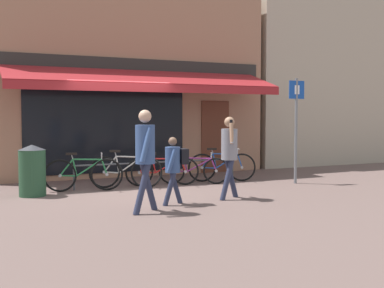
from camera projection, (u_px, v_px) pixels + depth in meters
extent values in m
plane|color=brown|center=(134.00, 191.00, 10.68)|extent=(160.00, 160.00, 0.00)
cube|color=#9E7056|center=(122.00, 83.00, 14.45)|extent=(7.89, 3.00, 5.30)
cube|color=black|center=(108.00, 131.00, 12.80)|extent=(4.34, 0.04, 2.20)
cube|color=#5B2D1E|center=(215.00, 137.00, 14.17)|extent=(0.90, 0.04, 2.10)
cube|color=#282623|center=(138.00, 67.00, 13.06)|extent=(7.49, 0.06, 0.44)
cube|color=maroon|center=(148.00, 77.00, 12.41)|extent=(7.10, 1.53, 0.50)
cube|color=maroon|center=(158.00, 88.00, 11.74)|extent=(7.10, 0.03, 0.20)
cube|color=tan|center=(322.00, 85.00, 18.26)|extent=(7.74, 4.00, 5.69)
cylinder|color=#47494F|center=(159.00, 162.00, 11.59)|extent=(4.17, 0.04, 0.04)
cylinder|color=#47494F|center=(74.00, 178.00, 10.75)|extent=(0.04, 0.04, 0.55)
cylinder|color=#47494F|center=(232.00, 170.00, 12.46)|extent=(0.04, 0.04, 0.55)
torus|color=black|center=(107.00, 174.00, 10.74)|extent=(0.72, 0.23, 0.72)
cylinder|color=#9E9EA3|center=(107.00, 174.00, 10.74)|extent=(0.08, 0.08, 0.07)
torus|color=black|center=(60.00, 176.00, 10.53)|extent=(0.72, 0.23, 0.72)
cylinder|color=#9E9EA3|center=(60.00, 176.00, 10.53)|extent=(0.08, 0.08, 0.07)
cylinder|color=#23703D|center=(89.00, 168.00, 10.66)|extent=(0.56, 0.14, 0.38)
cylinder|color=#23703D|center=(87.00, 159.00, 10.64)|extent=(0.62, 0.17, 0.05)
cylinder|color=#23703D|center=(75.00, 168.00, 10.59)|extent=(0.12, 0.08, 0.38)
cylinder|color=#23703D|center=(68.00, 176.00, 10.56)|extent=(0.36, 0.11, 0.05)
cylinder|color=#23703D|center=(66.00, 167.00, 10.55)|extent=(0.31, 0.08, 0.37)
cylinder|color=#23703D|center=(104.00, 167.00, 10.73)|extent=(0.15, 0.08, 0.35)
cylinder|color=#9E9EA3|center=(72.00, 157.00, 10.57)|extent=(0.06, 0.04, 0.11)
cube|color=black|center=(71.00, 154.00, 10.57)|extent=(0.26, 0.15, 0.05)
cylinder|color=#9E9EA3|center=(102.00, 156.00, 10.71)|extent=(0.03, 0.04, 0.14)
cylinder|color=#9E9EA3|center=(102.00, 153.00, 10.71)|extent=(0.14, 0.51, 0.05)
torus|color=black|center=(146.00, 172.00, 11.10)|extent=(0.73, 0.47, 0.74)
cylinder|color=#9E9EA3|center=(146.00, 172.00, 11.10)|extent=(0.09, 0.09, 0.08)
torus|color=black|center=(104.00, 172.00, 11.13)|extent=(0.73, 0.47, 0.74)
cylinder|color=#9E9EA3|center=(104.00, 172.00, 11.13)|extent=(0.09, 0.09, 0.08)
cylinder|color=#BCB7B2|center=(131.00, 165.00, 11.12)|extent=(0.53, 0.23, 0.39)
cylinder|color=#BCB7B2|center=(129.00, 157.00, 11.14)|extent=(0.55, 0.31, 0.05)
cylinder|color=#BCB7B2|center=(118.00, 165.00, 11.13)|extent=(0.08, 0.13, 0.39)
cylinder|color=#BCB7B2|center=(112.00, 172.00, 11.12)|extent=(0.32, 0.19, 0.05)
cylinder|color=#BCB7B2|center=(110.00, 164.00, 11.14)|extent=(0.30, 0.11, 0.38)
cylinder|color=#BCB7B2|center=(144.00, 165.00, 11.11)|extent=(0.12, 0.14, 0.36)
cylinder|color=#9E9EA3|center=(116.00, 154.00, 11.16)|extent=(0.05, 0.06, 0.11)
cube|color=black|center=(115.00, 151.00, 11.17)|extent=(0.26, 0.20, 0.06)
cylinder|color=#9E9EA3|center=(142.00, 154.00, 11.14)|extent=(0.04, 0.05, 0.14)
cylinder|color=#9E9EA3|center=(142.00, 151.00, 11.14)|extent=(0.26, 0.47, 0.10)
torus|color=black|center=(185.00, 171.00, 11.55)|extent=(0.67, 0.26, 0.67)
cylinder|color=#9E9EA3|center=(185.00, 171.00, 11.55)|extent=(0.08, 0.08, 0.08)
torus|color=black|center=(139.00, 172.00, 11.34)|extent=(0.67, 0.26, 0.67)
cylinder|color=#9E9EA3|center=(139.00, 172.00, 11.34)|extent=(0.08, 0.08, 0.08)
cylinder|color=#B21E1E|center=(168.00, 166.00, 11.45)|extent=(0.60, 0.21, 0.36)
cylinder|color=#B21E1E|center=(166.00, 159.00, 11.42)|extent=(0.67, 0.20, 0.05)
cylinder|color=#B21E1E|center=(154.00, 166.00, 11.39)|extent=(0.12, 0.05, 0.35)
cylinder|color=#B21E1E|center=(147.00, 173.00, 11.38)|extent=(0.38, 0.13, 0.05)
cylinder|color=#B21E1E|center=(146.00, 166.00, 11.35)|extent=(0.32, 0.14, 0.35)
cylinder|color=#B21E1E|center=(183.00, 165.00, 11.52)|extent=(0.16, 0.04, 0.32)
cylinder|color=#9E9EA3|center=(152.00, 157.00, 11.34)|extent=(0.06, 0.03, 0.11)
cube|color=black|center=(151.00, 154.00, 11.33)|extent=(0.26, 0.16, 0.06)
cylinder|color=#9E9EA3|center=(181.00, 156.00, 11.47)|extent=(0.03, 0.04, 0.14)
cylinder|color=#9E9EA3|center=(181.00, 153.00, 11.46)|extent=(0.15, 0.51, 0.07)
torus|color=black|center=(216.00, 171.00, 11.74)|extent=(0.62, 0.35, 0.65)
cylinder|color=#9E9EA3|center=(216.00, 171.00, 11.74)|extent=(0.09, 0.09, 0.07)
torus|color=black|center=(172.00, 171.00, 11.75)|extent=(0.62, 0.35, 0.65)
cylinder|color=#9E9EA3|center=(172.00, 171.00, 11.75)|extent=(0.09, 0.09, 0.07)
cylinder|color=#892D7A|center=(199.00, 165.00, 11.74)|extent=(0.57, 0.27, 0.35)
cylinder|color=#892D7A|center=(198.00, 158.00, 11.74)|extent=(0.62, 0.32, 0.05)
cylinder|color=#892D7A|center=(186.00, 165.00, 11.74)|extent=(0.11, 0.10, 0.34)
cylinder|color=#892D7A|center=(179.00, 171.00, 11.74)|extent=(0.36, 0.19, 0.05)
cylinder|color=#892D7A|center=(178.00, 164.00, 11.75)|extent=(0.31, 0.15, 0.34)
cylinder|color=#892D7A|center=(214.00, 165.00, 11.74)|extent=(0.15, 0.11, 0.31)
cylinder|color=#9E9EA3|center=(183.00, 156.00, 11.74)|extent=(0.06, 0.05, 0.11)
cube|color=black|center=(183.00, 153.00, 11.74)|extent=(0.26, 0.19, 0.06)
cylinder|color=#9E9EA3|center=(211.00, 156.00, 11.74)|extent=(0.04, 0.04, 0.14)
cylinder|color=#9E9EA3|center=(211.00, 153.00, 11.74)|extent=(0.24, 0.48, 0.05)
torus|color=black|center=(242.00, 167.00, 12.24)|extent=(0.69, 0.30, 0.71)
cylinder|color=#9E9EA3|center=(242.00, 167.00, 12.24)|extent=(0.09, 0.08, 0.07)
torus|color=black|center=(202.00, 168.00, 12.16)|extent=(0.69, 0.30, 0.71)
cylinder|color=#9E9EA3|center=(202.00, 168.00, 12.16)|extent=(0.09, 0.08, 0.07)
cylinder|color=#1E4793|center=(227.00, 161.00, 12.20)|extent=(0.55, 0.23, 0.38)
cylinder|color=#1E4793|center=(225.00, 154.00, 12.19)|extent=(0.60, 0.25, 0.05)
cylinder|color=#1E4793|center=(215.00, 161.00, 12.18)|extent=(0.11, 0.08, 0.38)
cylinder|color=#1E4793|center=(209.00, 168.00, 12.18)|extent=(0.35, 0.16, 0.05)
cylinder|color=#1E4793|center=(208.00, 161.00, 12.17)|extent=(0.30, 0.14, 0.37)
cylinder|color=#1E4793|center=(240.00, 161.00, 12.23)|extent=(0.15, 0.09, 0.35)
cylinder|color=#9E9EA3|center=(212.00, 152.00, 12.17)|extent=(0.06, 0.04, 0.11)
cube|color=black|center=(212.00, 149.00, 12.16)|extent=(0.26, 0.18, 0.05)
cylinder|color=#9E9EA3|center=(238.00, 151.00, 12.21)|extent=(0.03, 0.04, 0.14)
cylinder|color=#9E9EA3|center=(238.00, 149.00, 12.21)|extent=(0.20, 0.50, 0.03)
cylinder|color=#282D47|center=(227.00, 180.00, 9.53)|extent=(0.34, 0.14, 0.82)
cylinder|color=#282D47|center=(231.00, 178.00, 9.80)|extent=(0.34, 0.14, 0.82)
cylinder|color=gray|center=(229.00, 144.00, 9.63)|extent=(0.36, 0.36, 0.62)
sphere|color=#A87A5B|center=(229.00, 122.00, 9.60)|extent=(0.21, 0.21, 0.21)
cylinder|color=gray|center=(228.00, 144.00, 9.83)|extent=(0.28, 0.17, 0.55)
cylinder|color=gray|center=(233.00, 138.00, 9.43)|extent=(0.20, 0.19, 0.27)
cylinder|color=#A87A5B|center=(232.00, 133.00, 9.41)|extent=(0.12, 0.18, 0.42)
cube|color=black|center=(231.00, 123.00, 9.45)|extent=(0.03, 0.07, 0.14)
cylinder|color=#282D47|center=(170.00, 189.00, 8.93)|extent=(0.27, 0.11, 0.63)
cylinder|color=#282D47|center=(176.00, 188.00, 9.14)|extent=(0.27, 0.11, 0.63)
cylinder|color=#334C7F|center=(173.00, 160.00, 9.00)|extent=(0.31, 0.31, 0.48)
sphere|color=brown|center=(173.00, 141.00, 8.98)|extent=(0.16, 0.16, 0.16)
cylinder|color=#334C7F|center=(174.00, 159.00, 9.18)|extent=(0.23, 0.12, 0.43)
cylinder|color=#334C7F|center=(172.00, 161.00, 8.82)|extent=(0.23, 0.12, 0.43)
cube|color=black|center=(183.00, 156.00, 9.07)|extent=(0.16, 0.25, 0.29)
cylinder|color=#282D47|center=(142.00, 189.00, 8.15)|extent=(0.36, 0.18, 0.88)
cylinder|color=#282D47|center=(149.00, 187.00, 8.45)|extent=(0.36, 0.18, 0.88)
cylinder|color=#334C7F|center=(145.00, 144.00, 8.26)|extent=(0.40, 0.40, 0.67)
sphere|color=tan|center=(145.00, 116.00, 8.23)|extent=(0.22, 0.22, 0.22)
cylinder|color=#334C7F|center=(144.00, 144.00, 8.47)|extent=(0.30, 0.20, 0.59)
cylinder|color=#334C7F|center=(146.00, 145.00, 8.04)|extent=(0.30, 0.20, 0.59)
cylinder|color=#23472D|center=(32.00, 173.00, 9.97)|extent=(0.54, 0.54, 0.96)
cone|color=#33353A|center=(32.00, 147.00, 9.94)|extent=(0.56, 0.56, 0.11)
cylinder|color=slate|center=(296.00, 131.00, 11.80)|extent=(0.07, 0.07, 2.58)
cube|color=#14429E|center=(297.00, 90.00, 11.73)|extent=(0.44, 0.02, 0.44)
cube|color=white|center=(297.00, 90.00, 11.72)|extent=(0.14, 0.01, 0.22)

